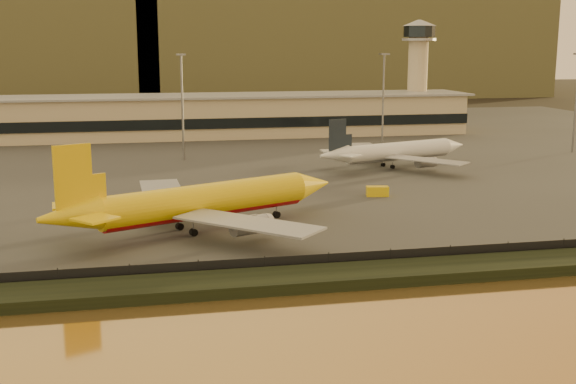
# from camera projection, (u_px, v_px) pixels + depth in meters

# --- Properties ---
(ground) EXTENTS (900.00, 900.00, 0.00)m
(ground) POSITION_uv_depth(u_px,v_px,m) (291.00, 245.00, 101.16)
(ground) COLOR black
(ground) RESTS_ON ground
(embankment) EXTENTS (320.00, 7.00, 1.40)m
(embankment) POSITION_uv_depth(u_px,v_px,m) (321.00, 278.00, 84.71)
(embankment) COLOR black
(embankment) RESTS_ON ground
(tarmac) EXTENTS (320.00, 220.00, 0.20)m
(tarmac) POSITION_uv_depth(u_px,v_px,m) (218.00, 150.00, 192.33)
(tarmac) COLOR #2D2D2D
(tarmac) RESTS_ON ground
(perimeter_fence) EXTENTS (300.00, 0.05, 2.20)m
(perimeter_fence) POSITION_uv_depth(u_px,v_px,m) (313.00, 263.00, 88.43)
(perimeter_fence) COLOR black
(perimeter_fence) RESTS_ON tarmac
(terminal_building) EXTENTS (202.00, 25.00, 12.60)m
(terminal_building) POSITION_uv_depth(u_px,v_px,m) (159.00, 117.00, 217.57)
(terminal_building) COLOR #C6AB8A
(terminal_building) RESTS_ON tarmac
(control_tower) EXTENTS (11.20, 11.20, 35.50)m
(control_tower) POSITION_uv_depth(u_px,v_px,m) (418.00, 64.00, 236.38)
(control_tower) COLOR #C6AB8A
(control_tower) RESTS_ON tarmac
(apron_light_masts) EXTENTS (152.20, 12.20, 25.40)m
(apron_light_masts) POSITION_uv_depth(u_px,v_px,m) (288.00, 96.00, 172.98)
(apron_light_masts) COLOR slate
(apron_light_masts) RESTS_ON tarmac
(distant_hills) EXTENTS (470.00, 160.00, 70.00)m
(distant_hills) POSITION_uv_depth(u_px,v_px,m) (136.00, 39.00, 417.17)
(distant_hills) COLOR brown
(distant_hills) RESTS_ON ground
(dhl_cargo_jet) EXTENTS (46.25, 43.82, 14.56)m
(dhl_cargo_jet) POSITION_uv_depth(u_px,v_px,m) (201.00, 202.00, 107.74)
(dhl_cargo_jet) COLOR #DDB50B
(dhl_cargo_jet) RESTS_ON tarmac
(white_narrowbody_jet) EXTENTS (39.84, 37.86, 11.73)m
(white_narrowbody_jet) POSITION_uv_depth(u_px,v_px,m) (396.00, 152.00, 164.70)
(white_narrowbody_jet) COLOR silver
(white_narrowbody_jet) RESTS_ON tarmac
(gse_vehicle_yellow) EXTENTS (4.29, 2.48, 1.82)m
(gse_vehicle_yellow) POSITION_uv_depth(u_px,v_px,m) (377.00, 191.00, 133.06)
(gse_vehicle_yellow) COLOR #DDB50B
(gse_vehicle_yellow) RESTS_ON tarmac
(gse_vehicle_white) EXTENTS (4.85, 3.43, 2.00)m
(gse_vehicle_white) POSITION_uv_depth(u_px,v_px,m) (166.00, 190.00, 133.35)
(gse_vehicle_white) COLOR silver
(gse_vehicle_white) RESTS_ON tarmac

